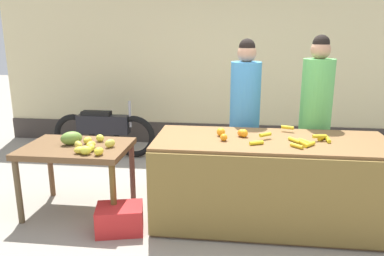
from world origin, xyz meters
name	(u,v)px	position (x,y,z in m)	size (l,w,h in m)	color
ground_plane	(217,218)	(0.00, 0.00, 0.00)	(24.00, 24.00, 0.00)	gray
market_wall_back	(228,53)	(0.00, 2.73, 1.54)	(7.69, 0.23, 3.14)	beige
fruit_stall_counter	(269,182)	(0.51, -0.01, 0.43)	(2.26, 0.91, 0.87)	brown
side_table_wooden	(77,154)	(-1.48, 0.00, 0.64)	(1.08, 0.76, 0.73)	brown
banana_bunch_pile	(300,139)	(0.76, -0.06, 0.89)	(0.77, 0.65, 0.07)	gold
orange_pile	(232,134)	(0.13, 0.03, 0.91)	(0.31, 0.25, 0.08)	orange
mango_papaya_pile	(82,142)	(-1.39, -0.05, 0.78)	(0.62, 0.56, 0.14)	#D5D53C
vendor_woman_blue_shirt	(245,119)	(0.26, 0.69, 0.91)	(0.34, 0.34, 1.81)	#33333D
vendor_woman_green_shirt	(315,119)	(1.03, 0.64, 0.93)	(0.34, 0.34, 1.85)	#33333D
parked_motorcycle	(104,131)	(-1.85, 1.81, 0.40)	(1.60, 0.18, 0.88)	black
produce_crate	(120,219)	(-0.92, -0.38, 0.13)	(0.44, 0.32, 0.26)	red
produce_sack	(164,170)	(-0.69, 0.68, 0.25)	(0.36, 0.30, 0.50)	maroon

